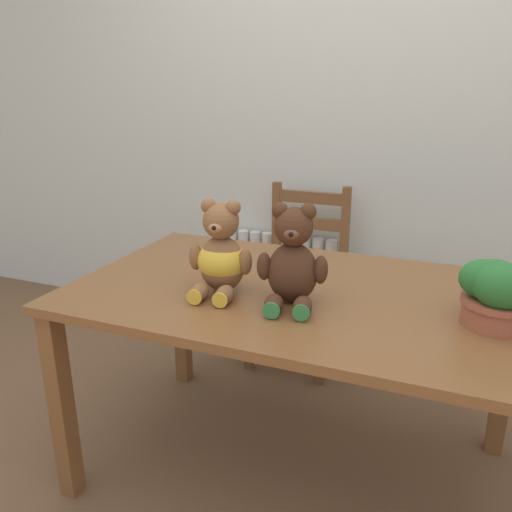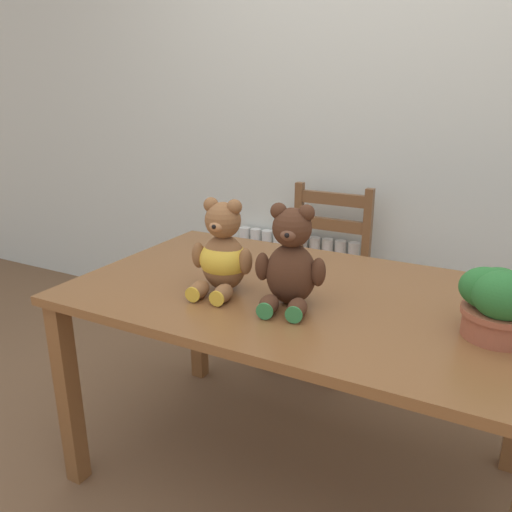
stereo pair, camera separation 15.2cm
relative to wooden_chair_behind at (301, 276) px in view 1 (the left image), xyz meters
The scene contains 7 objects.
wall_back 0.94m from the wooden_chair_behind, 49.46° to the left, with size 8.00×0.04×2.60m, color silver.
radiator 0.36m from the wooden_chair_behind, 136.39° to the left, with size 0.73×0.10×0.58m.
dining_table 0.89m from the wooden_chair_behind, 73.70° to the right, with size 1.47×0.88×0.72m.
wooden_chair_behind is the anchor object (origin of this frame).
teddy_bear_left 1.03m from the wooden_chair_behind, 88.97° to the right, with size 0.21×0.22×0.30m.
teddy_bear_right 1.07m from the wooden_chair_behind, 75.11° to the right, with size 0.22×0.23×0.31m.
potted_plant 1.26m from the wooden_chair_behind, 47.61° to the right, with size 0.22×0.22×0.19m.
Camera 1 is at (0.43, -1.01, 1.33)m, focal length 35.00 mm.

